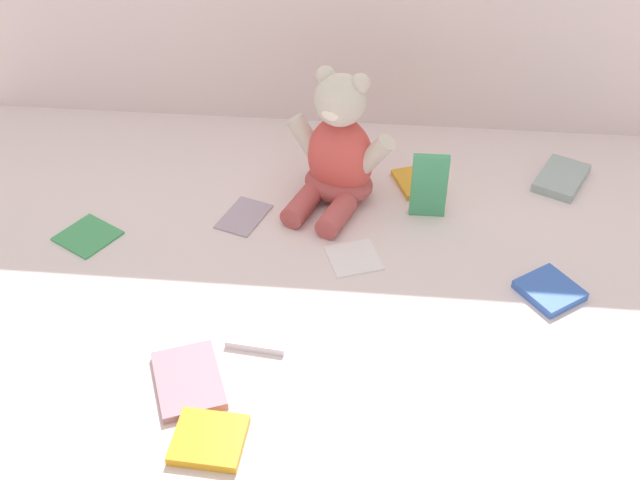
# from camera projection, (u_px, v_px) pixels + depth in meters

# --- Properties ---
(ground_plane) EXTENTS (3.20, 3.20, 0.00)m
(ground_plane) POSITION_uv_depth(u_px,v_px,m) (322.00, 247.00, 1.46)
(ground_plane) COLOR silver
(teddy_bear) EXTENTS (0.23, 0.23, 0.28)m
(teddy_bear) POSITION_uv_depth(u_px,v_px,m) (338.00, 154.00, 1.52)
(teddy_bear) COLOR #D84C47
(teddy_bear) RESTS_ON ground_plane
(book_case_0) EXTENTS (0.14, 0.16, 0.02)m
(book_case_0) POSITION_uv_depth(u_px,v_px,m) (561.00, 178.00, 1.62)
(book_case_0) COLOR #91A4A2
(book_case_0) RESTS_ON ground_plane
(book_case_1) EXTENTS (0.11, 0.13, 0.01)m
(book_case_1) POSITION_uv_depth(u_px,v_px,m) (244.00, 216.00, 1.53)
(book_case_1) COLOR #A291A5
(book_case_1) RESTS_ON ground_plane
(book_case_2) EXTENTS (0.12, 0.12, 0.01)m
(book_case_2) POSITION_uv_depth(u_px,v_px,m) (418.00, 182.00, 1.61)
(book_case_2) COLOR gold
(book_case_2) RESTS_ON ground_plane
(book_case_3) EXTENTS (0.11, 0.08, 0.01)m
(book_case_3) POSITION_uv_depth(u_px,v_px,m) (259.00, 334.00, 1.27)
(book_case_3) COLOR white
(book_case_3) RESTS_ON ground_plane
(book_case_4) EXTENTS (0.07, 0.02, 0.13)m
(book_case_4) POSITION_uv_depth(u_px,v_px,m) (429.00, 185.00, 1.50)
(book_case_4) COLOR #3F9D67
(book_case_4) RESTS_ON ground_plane
(book_case_5) EXTENTS (0.11, 0.10, 0.02)m
(book_case_5) POSITION_uv_depth(u_px,v_px,m) (209.00, 440.00, 1.11)
(book_case_5) COLOR orange
(book_case_5) RESTS_ON ground_plane
(book_case_6) EXTENTS (0.14, 0.13, 0.01)m
(book_case_6) POSITION_uv_depth(u_px,v_px,m) (87.00, 235.00, 1.48)
(book_case_6) COLOR #3E9859
(book_case_6) RESTS_ON ground_plane
(book_case_7) EXTENTS (0.14, 0.16, 0.01)m
(book_case_7) POSITION_uv_depth(u_px,v_px,m) (188.00, 380.00, 1.20)
(book_case_7) COLOR #AC7686
(book_case_7) RESTS_ON ground_plane
(book_case_8) EXTENTS (0.12, 0.12, 0.01)m
(book_case_8) POSITION_uv_depth(u_px,v_px,m) (354.00, 257.00, 1.43)
(book_case_8) COLOR silver
(book_case_8) RESTS_ON ground_plane
(book_case_9) EXTENTS (0.13, 0.13, 0.02)m
(book_case_9) POSITION_uv_depth(u_px,v_px,m) (550.00, 290.00, 1.35)
(book_case_9) COLOR #355FBC
(book_case_9) RESTS_ON ground_plane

